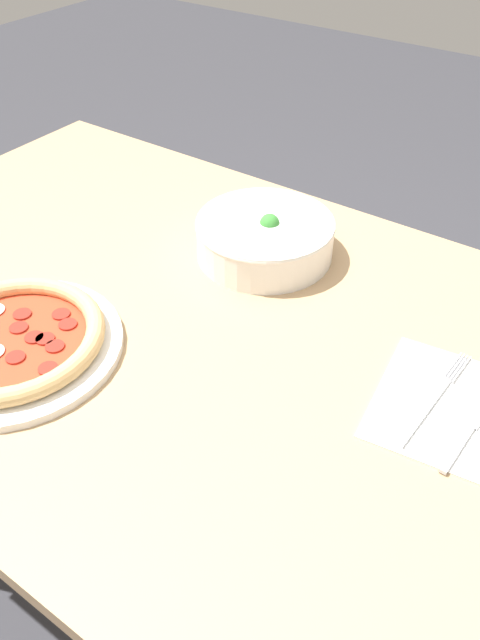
# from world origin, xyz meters

# --- Properties ---
(ground_plane) EXTENTS (8.00, 8.00, 0.00)m
(ground_plane) POSITION_xyz_m (0.00, 0.00, 0.00)
(ground_plane) COLOR #333338
(dining_table) EXTENTS (1.31, 0.84, 0.77)m
(dining_table) POSITION_xyz_m (0.00, 0.00, 0.66)
(dining_table) COLOR tan
(dining_table) RESTS_ON ground_plane
(pizza) EXTENTS (0.30, 0.30, 0.04)m
(pizza) POSITION_xyz_m (-0.14, -0.20, 0.79)
(pizza) COLOR white
(pizza) RESTS_ON dining_table
(bowl) EXTENTS (0.23, 0.23, 0.08)m
(bowl) POSITION_xyz_m (0.01, 0.20, 0.81)
(bowl) COLOR white
(bowl) RESTS_ON dining_table
(napkin) EXTENTS (0.22, 0.22, 0.00)m
(napkin) POSITION_xyz_m (0.40, 0.05, 0.77)
(napkin) COLOR white
(napkin) RESTS_ON dining_table
(fork) EXTENTS (0.02, 0.20, 0.00)m
(fork) POSITION_xyz_m (0.37, 0.04, 0.78)
(fork) COLOR silver
(fork) RESTS_ON napkin
(knife) EXTENTS (0.02, 0.21, 0.01)m
(knife) POSITION_xyz_m (0.43, 0.04, 0.78)
(knife) COLOR silver
(knife) RESTS_ON napkin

